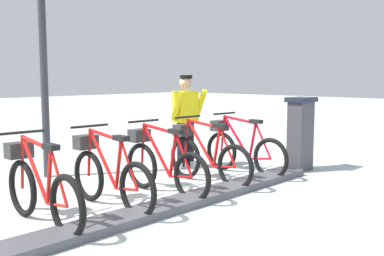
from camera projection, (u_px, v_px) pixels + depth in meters
ground_plane at (181, 207)px, 5.69m from camera, size 60.00×60.00×0.00m
dock_rail_base at (181, 203)px, 5.69m from camera, size 0.44×5.36×0.10m
payment_kiosk at (300, 133)px, 7.83m from camera, size 0.36×0.52×1.28m
bike_docked_0 at (241, 149)px, 7.58m from camera, size 1.72×0.54×1.02m
bike_docked_1 at (205, 156)px, 6.92m from camera, size 1.72×0.54×1.02m
bike_docked_2 at (162, 164)px, 6.26m from camera, size 1.72×0.54×1.02m
bike_docked_3 at (108, 174)px, 5.60m from camera, size 1.72×0.54×1.02m
bike_docked_4 at (40, 187)px, 4.94m from camera, size 1.72×0.54×1.02m
worker_near_rack at (186, 117)px, 8.10m from camera, size 0.51×0.66×1.66m
lamp_post at (41, 2)px, 7.08m from camera, size 0.32×0.32×4.34m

